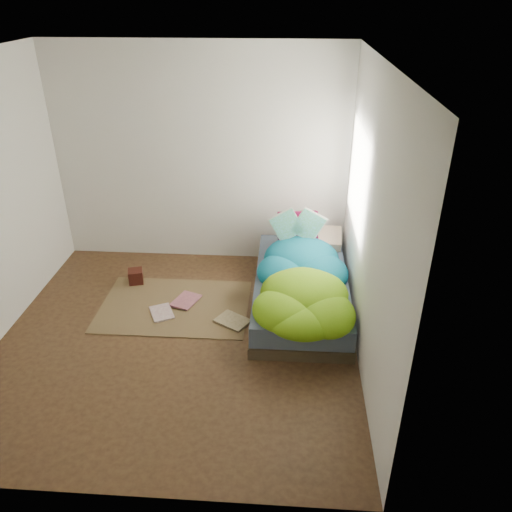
{
  "coord_description": "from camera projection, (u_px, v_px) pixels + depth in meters",
  "views": [
    {
      "loc": [
        1.05,
        -3.91,
        3.09
      ],
      "look_at": [
        0.73,
        0.75,
        0.55
      ],
      "focal_mm": 35.0,
      "sensor_mm": 36.0,
      "label": 1
    }
  ],
  "objects": [
    {
      "name": "rug",
      "position": [
        175.0,
        306.0,
        5.45
      ],
      "size": [
        1.6,
        1.1,
        0.01
      ],
      "primitive_type": "cube",
      "color": "brown",
      "rests_on": "ground"
    },
    {
      "name": "floor_book_b",
      "position": [
        177.0,
        298.0,
        5.54
      ],
      "size": [
        0.34,
        0.39,
        0.03
      ],
      "primitive_type": "imported",
      "rotation": [
        0.0,
        0.0,
        -0.37
      ],
      "color": "#BF6E75",
      "rests_on": "rug"
    },
    {
      "name": "floor_book_a",
      "position": [
        152.0,
        315.0,
        5.27
      ],
      "size": [
        0.33,
        0.36,
        0.02
      ],
      "primitive_type": "imported",
      "rotation": [
        0.0,
        0.0,
        0.45
      ],
      "color": "silver",
      "rests_on": "rug"
    },
    {
      "name": "floor_book_c",
      "position": [
        225.0,
        327.0,
        5.09
      ],
      "size": [
        0.41,
        0.38,
        0.03
      ],
      "primitive_type": "imported",
      "rotation": [
        0.0,
        0.0,
        1.01
      ],
      "color": "tan",
      "rests_on": "rug"
    },
    {
      "name": "duvet",
      "position": [
        302.0,
        273.0,
        5.08
      ],
      "size": [
        0.96,
        1.84,
        0.34
      ],
      "primitive_type": null,
      "color": "#07516E",
      "rests_on": "bed"
    },
    {
      "name": "room_walls",
      "position": [
        165.0,
        183.0,
        4.19
      ],
      "size": [
        3.54,
        3.54,
        2.62
      ],
      "color": "silver",
      "rests_on": "ground"
    },
    {
      "name": "ground",
      "position": [
        178.0,
        338.0,
        4.96
      ],
      "size": [
        3.5,
        3.5,
        0.0
      ],
      "primitive_type": "cube",
      "color": "#3C2517",
      "rests_on": "ground"
    },
    {
      "name": "bed",
      "position": [
        301.0,
        290.0,
        5.44
      ],
      "size": [
        1.0,
        2.0,
        0.34
      ],
      "color": "#3A3120",
      "rests_on": "ground"
    },
    {
      "name": "pillow_floral",
      "position": [
        315.0,
        238.0,
        6.0
      ],
      "size": [
        0.64,
        0.42,
        0.14
      ],
      "primitive_type": "cube",
      "rotation": [
        0.0,
        0.0,
        -0.06
      ],
      "color": "silver",
      "rests_on": "bed"
    },
    {
      "name": "open_book",
      "position": [
        298.0,
        217.0,
        5.5
      ],
      "size": [
        0.52,
        0.15,
        0.31
      ],
      "primitive_type": null,
      "rotation": [
        0.0,
        0.0,
        0.08
      ],
      "color": "#30872C",
      "rests_on": "duvet"
    },
    {
      "name": "pillow_magenta",
      "position": [
        298.0,
        231.0,
        5.82
      ],
      "size": [
        0.47,
        0.21,
        0.45
      ],
      "primitive_type": "cube",
      "rotation": [
        0.0,
        0.0,
        0.16
      ],
      "color": "#4A041C",
      "rests_on": "bed"
    },
    {
      "name": "wooden_box",
      "position": [
        136.0,
        276.0,
        5.84
      ],
      "size": [
        0.2,
        0.2,
        0.16
      ],
      "primitive_type": "cube",
      "rotation": [
        0.0,
        0.0,
        0.28
      ],
      "color": "#37130C",
      "rests_on": "rug"
    }
  ]
}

